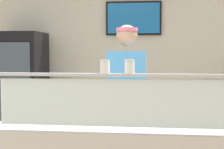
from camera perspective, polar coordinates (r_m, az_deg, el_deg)
The scene contains 8 objects.
shop_rear_unit at distance 4.78m, azimuth 3.29°, elevation 2.29°, with size 6.22×0.13×2.70m.
sneeze_guard at distance 2.29m, azimuth -0.12°, elevation -3.41°, with size 1.65×0.06×0.40m.
pizza_tray at distance 2.70m, azimuth 3.52°, elevation -7.47°, with size 0.44×0.44×0.04m.
pizza_server at distance 2.68m, azimuth 3.19°, elevation -7.09°, with size 0.07×0.28×0.01m, color #ADAFB7.
parmesan_shaker at distance 2.28m, azimuth -1.20°, elevation 1.19°, with size 0.07×0.07×0.09m.
pepper_flake_shaker at distance 2.26m, azimuth 2.98°, elevation 1.21°, with size 0.07×0.07×0.10m.
worker_figure at distance 3.38m, azimuth 2.56°, elevation -4.45°, with size 0.41×0.50×1.76m.
drink_fridge at distance 4.71m, azimuth -15.56°, elevation -3.77°, with size 0.68×0.64×1.75m.
Camera 1 is at (1.17, -2.19, 1.51)m, focal length 54.08 mm.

